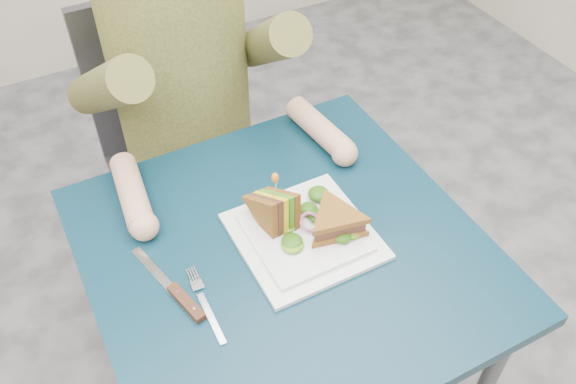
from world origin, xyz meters
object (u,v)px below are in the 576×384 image
diner (178,37)px  knife (180,296)px  fork (206,306)px  table (286,273)px  chair (181,135)px  sandwich_upright (276,212)px  sandwich_flat (335,221)px  plate (304,235)px

diner → knife: 0.62m
diner → fork: bearing=-107.9°
table → fork: 0.22m
chair → fork: bearing=-105.2°
chair → diner: (-0.00, -0.11, 0.37)m
sandwich_upright → fork: (-0.20, -0.11, -0.05)m
table → sandwich_upright: bearing=84.5°
sandwich_flat → knife: 0.33m
chair → table: bearing=-90.0°
diner → plate: 0.56m
table → plate: (0.04, 0.01, 0.09)m
plate → sandwich_upright: 0.08m
table → plate: bearing=7.7°
sandwich_flat → sandwich_upright: sandwich_upright is taller
plate → fork: plate is taller
table → fork: bearing=-163.8°
sandwich_upright → plate: bearing=-48.6°
diner → fork: size_ratio=4.15×
sandwich_upright → fork: 0.23m
sandwich_upright → chair: bearing=90.5°
table → chair: chair is taller
sandwich_flat → fork: bearing=-172.8°
diner → knife: size_ratio=3.41×
plate → sandwich_upright: sandwich_upright is taller
knife → fork: bearing=-49.4°
table → chair: bearing=90.0°
diner → plate: bearing=-85.2°
fork → table: bearing=16.2°
sandwich_flat → plate: bearing=155.6°
table → sandwich_flat: bearing=-10.8°
chair → diner: bearing=-90.0°
diner → sandwich_upright: 0.50m
table → sandwich_upright: (0.00, 0.05, 0.13)m
sandwich_flat → fork: (-0.29, -0.04, -0.04)m
knife → sandwich_upright: bearing=16.0°
chair → fork: (-0.19, -0.70, 0.19)m
sandwich_upright → table: bearing=-95.5°
plate → fork: size_ratio=1.45×
plate → fork: bearing=-165.4°
table → knife: (-0.23, -0.01, 0.09)m
table → plate: 0.10m
plate → knife: (-0.27, -0.02, -0.00)m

